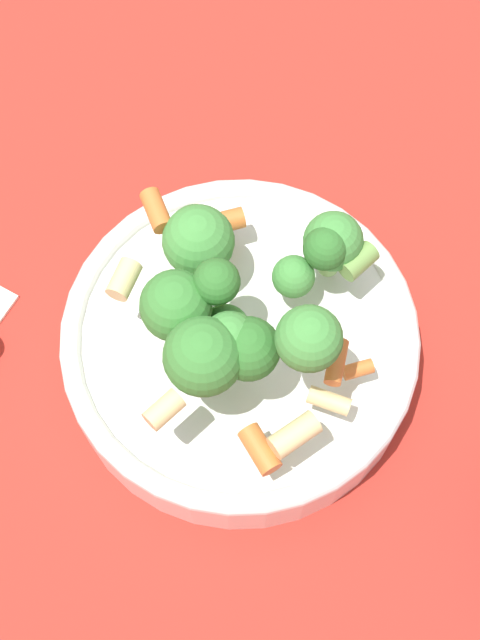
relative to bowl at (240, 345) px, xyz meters
name	(u,v)px	position (x,y,z in m)	size (l,w,h in m)	color
ground_plane	(240,360)	(0.00, 0.00, -0.03)	(3.00, 3.00, 0.00)	#B72D23
bowl	(240,345)	(0.00, 0.00, 0.00)	(0.23, 0.23, 0.05)	white
pasta_salad	(232,300)	(0.00, 0.00, 0.07)	(0.18, 0.17, 0.10)	#8CB766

